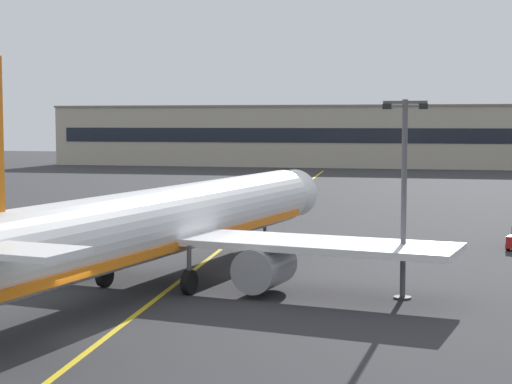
# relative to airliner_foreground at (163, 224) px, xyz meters

# --- Properties ---
(ground_plane) EXTENTS (400.00, 400.00, 0.00)m
(ground_plane) POSITION_rel_airliner_foreground_xyz_m (-0.63, -11.17, -3.37)
(ground_plane) COLOR #2D2D30
(taxiway_centreline) EXTENTS (12.50, 179.61, 0.01)m
(taxiway_centreline) POSITION_rel_airliner_foreground_xyz_m (-0.63, 18.83, -3.37)
(taxiway_centreline) COLOR yellow
(taxiway_centreline) RESTS_ON ground
(airliner_foreground) EXTENTS (32.34, 41.30, 11.65)m
(airliner_foreground) POSITION_rel_airliner_foreground_xyz_m (0.00, 0.00, 0.00)
(airliner_foreground) COLOR white
(airliner_foreground) RESTS_ON ground
(apron_lamp_post) EXTENTS (2.24, 0.90, 10.12)m
(apron_lamp_post) POSITION_rel_airliner_foreground_xyz_m (13.14, -0.89, 1.97)
(apron_lamp_post) COLOR #515156
(apron_lamp_post) RESTS_ON ground
(safety_cone_by_nose_gear) EXTENTS (0.44, 0.44, 0.55)m
(safety_cone_by_nose_gear) POSITION_rel_airliner_foreground_xyz_m (0.61, 15.70, -3.11)
(safety_cone_by_nose_gear) COLOR orange
(safety_cone_by_nose_gear) RESTS_ON ground
(terminal_building) EXTENTS (120.53, 12.40, 12.07)m
(terminal_building) POSITION_rel_airliner_foreground_xyz_m (-3.13, 123.36, 2.67)
(terminal_building) COLOR #B2A893
(terminal_building) RESTS_ON ground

